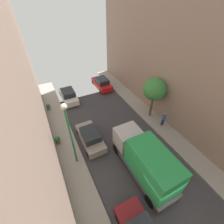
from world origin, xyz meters
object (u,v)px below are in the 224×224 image
potted_plant_3 (48,106)px  lamp_post (69,129)px  parked_car_left_2 (90,137)px  parked_car_left_3 (68,96)px  parked_car_right_2 (102,83)px  delivery_truck (145,160)px  pedestrian (164,118)px  potted_plant_0 (57,140)px  street_tree_1 (155,90)px

potted_plant_3 → lamp_post: 9.63m
parked_car_left_2 → parked_car_left_3: 8.36m
parked_car_right_2 → potted_plant_3: size_ratio=5.53×
lamp_post → parked_car_right_2: bearing=56.3°
delivery_truck → parked_car_left_3: bearing=101.4°
parked_car_left_3 → potted_plant_3: 3.04m
parked_car_left_2 → parked_car_right_2: same height
parked_car_right_2 → pedestrian: (2.56, -10.77, 0.35)m
delivery_truck → pedestrian: bearing=34.9°
parked_car_right_2 → potted_plant_3: (-8.24, -2.10, -0.17)m
potted_plant_0 → lamp_post: (1.04, -2.84, 3.62)m
street_tree_1 → lamp_post: 9.90m
parked_car_left_2 → parked_car_right_2: size_ratio=1.00×
delivery_truck → lamp_post: lamp_post is taller
parked_car_left_3 → pedestrian: 12.58m
delivery_truck → parked_car_left_2: bearing=118.2°
potted_plant_3 → lamp_post: size_ratio=0.12×
parked_car_right_2 → street_tree_1: (2.35, -8.81, 2.97)m
parked_car_left_3 → delivery_truck: (2.70, -13.40, 1.07)m
pedestrian → lamp_post: 10.35m
pedestrian → street_tree_1: street_tree_1 is taller
parked_car_left_3 → parked_car_right_2: same height
delivery_truck → street_tree_1: bearing=48.1°
parked_car_right_2 → pedestrian: pedestrian is taller
delivery_truck → pedestrian: (5.26, 3.67, -0.71)m
parked_car_left_2 → lamp_post: lamp_post is taller
parked_car_left_2 → parked_car_right_2: bearing=60.1°
pedestrian → potted_plant_0: (-10.91, 2.64, -0.49)m
pedestrian → lamp_post: (-9.86, -0.20, 3.12)m
potted_plant_0 → potted_plant_3: size_ratio=1.06×
parked_car_right_2 → parked_car_left_2: bearing=-119.9°
parked_car_left_2 → lamp_post: (-1.90, -1.56, 3.48)m
delivery_truck → pedestrian: delivery_truck is taller
pedestrian → street_tree_1: bearing=96.2°
potted_plant_0 → street_tree_1: bearing=-3.6°
pedestrian → potted_plant_3: (-10.80, 8.67, -0.52)m
parked_car_left_3 → lamp_post: bearing=-100.8°
parked_car_left_3 → potted_plant_0: parked_car_left_3 is taller
parked_car_right_2 → potted_plant_3: parked_car_right_2 is taller
street_tree_1 → parked_car_left_2: bearing=-175.6°
street_tree_1 → potted_plant_0: (-10.69, 0.68, -3.11)m
parked_car_right_2 → lamp_post: lamp_post is taller
parked_car_left_2 → parked_car_left_3: bearing=90.0°
delivery_truck → potted_plant_3: delivery_truck is taller
delivery_truck → parked_car_right_2: bearing=79.4°
delivery_truck → potted_plant_0: (-5.64, 6.31, -1.21)m
parked_car_left_2 → parked_car_left_3: size_ratio=1.00×
parked_car_left_3 → potted_plant_3: bearing=-159.5°
parked_car_left_3 → parked_car_right_2: 5.50m
parked_car_right_2 → delivery_truck: (-2.70, -14.44, 1.07)m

